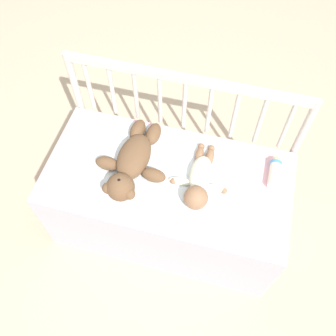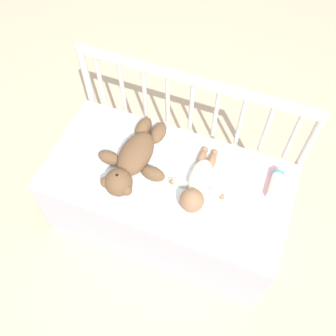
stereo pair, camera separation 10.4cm
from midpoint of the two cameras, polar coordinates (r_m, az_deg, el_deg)
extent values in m
plane|color=#C6B293|center=(2.21, -1.43, -8.18)|extent=(12.00, 12.00, 0.00)
cube|color=#EDB7C6|center=(1.98, -1.58, -5.17)|extent=(1.17, 0.58, 0.51)
cylinder|color=beige|center=(2.15, -14.12, 7.86)|extent=(0.04, 0.04, 0.85)
cylinder|color=beige|center=(1.99, 16.70, 1.39)|extent=(0.04, 0.04, 0.85)
cube|color=beige|center=(1.69, 0.93, 13.38)|extent=(1.13, 0.03, 0.04)
cylinder|color=beige|center=(1.95, -13.44, 11.93)|extent=(0.02, 0.02, 0.31)
cylinder|color=beige|center=(1.91, -10.05, 11.40)|extent=(0.02, 0.02, 0.31)
cylinder|color=beige|center=(1.87, -6.53, 10.81)|extent=(0.02, 0.02, 0.31)
cylinder|color=beige|center=(1.84, -2.88, 10.15)|extent=(0.02, 0.02, 0.31)
cylinder|color=beige|center=(1.81, 0.85, 9.44)|extent=(0.02, 0.02, 0.31)
cylinder|color=beige|center=(1.80, 4.65, 8.66)|extent=(0.02, 0.02, 0.31)
cylinder|color=beige|center=(1.79, 8.48, 7.84)|extent=(0.02, 0.02, 0.31)
cylinder|color=beige|center=(1.79, 12.30, 6.99)|extent=(0.02, 0.02, 0.31)
cylinder|color=beige|center=(1.80, 16.09, 6.10)|extent=(0.02, 0.02, 0.31)
cube|color=white|center=(1.77, -2.51, -0.75)|extent=(0.84, 0.51, 0.01)
ellipsoid|color=brown|center=(1.76, -6.89, 1.66)|extent=(0.16, 0.26, 0.11)
sphere|color=brown|center=(1.68, -9.02, -2.99)|extent=(0.13, 0.13, 0.13)
sphere|color=beige|center=(1.65, -9.18, -2.38)|extent=(0.05, 0.05, 0.05)
sphere|color=black|center=(1.63, -9.29, -1.99)|extent=(0.02, 0.02, 0.02)
sphere|color=brown|center=(1.65, -7.67, -4.04)|extent=(0.05, 0.05, 0.05)
sphere|color=brown|center=(1.68, -10.93, -3.12)|extent=(0.05, 0.05, 0.05)
ellipsoid|color=brown|center=(1.73, -3.94, -1.18)|extent=(0.12, 0.07, 0.07)
ellipsoid|color=brown|center=(1.79, -10.88, 0.63)|extent=(0.12, 0.07, 0.07)
ellipsoid|color=brown|center=(1.86, -3.87, 5.13)|extent=(0.07, 0.13, 0.07)
ellipsoid|color=brown|center=(1.88, -6.22, 5.67)|extent=(0.07, 0.13, 0.07)
ellipsoid|color=#EAEACC|center=(1.73, 3.31, -0.98)|extent=(0.11, 0.20, 0.07)
sphere|color=#936B4C|center=(1.64, 2.44, -4.62)|extent=(0.11, 0.11, 0.11)
ellipsoid|color=#EAEACC|center=(1.71, 5.74, -3.16)|extent=(0.11, 0.04, 0.04)
ellipsoid|color=#EAEACC|center=(1.72, 0.23, -2.12)|extent=(0.11, 0.04, 0.04)
sphere|color=#936B4C|center=(1.71, 6.81, -3.53)|extent=(0.03, 0.03, 0.03)
sphere|color=#936B4C|center=(1.72, -0.89, -2.07)|extent=(0.03, 0.03, 0.03)
ellipsoid|color=#936B4C|center=(1.80, 4.73, 1.53)|extent=(0.05, 0.11, 0.04)
ellipsoid|color=#936B4C|center=(1.80, 3.14, 1.82)|extent=(0.05, 0.11, 0.04)
sphere|color=#936B4C|center=(1.83, 5.03, 2.90)|extent=(0.03, 0.03, 0.03)
sphere|color=#936B4C|center=(1.83, 3.47, 3.19)|extent=(0.03, 0.03, 0.03)
cylinder|color=#F4E5CC|center=(1.79, 14.33, -1.09)|extent=(0.05, 0.13, 0.05)
cylinder|color=#4C99D8|center=(1.82, 14.57, 0.54)|extent=(0.06, 0.02, 0.06)
sphere|color=#EAC67F|center=(1.83, 14.64, 1.02)|extent=(0.04, 0.04, 0.04)
camera|label=1|loc=(0.05, -91.74, -2.74)|focal=40.00mm
camera|label=2|loc=(0.05, 88.26, 2.74)|focal=40.00mm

